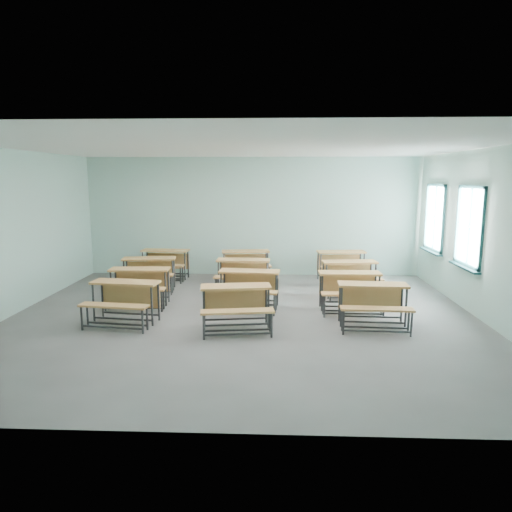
# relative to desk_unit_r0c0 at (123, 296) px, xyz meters

# --- Properties ---
(room) EXTENTS (9.04, 8.04, 3.24)m
(room) POSITION_rel_desk_unit_r0c0_xyz_m (2.23, 0.45, 1.08)
(room) COLOR slate
(room) RESTS_ON ground
(desk_unit_r0c0) EXTENTS (1.33, 0.97, 0.77)m
(desk_unit_r0c0) POSITION_rel_desk_unit_r0c0_xyz_m (0.00, 0.00, 0.00)
(desk_unit_r0c0) COLOR #BD8244
(desk_unit_r0c0) RESTS_ON ground
(desk_unit_r0c1) EXTENTS (1.34, 0.99, 0.77)m
(desk_unit_r0c1) POSITION_rel_desk_unit_r0c0_xyz_m (2.09, -0.25, 0.00)
(desk_unit_r0c1) COLOR #BD8244
(desk_unit_r0c1) RESTS_ON ground
(desk_unit_r0c2) EXTENTS (1.27, 0.88, 0.77)m
(desk_unit_r0c2) POSITION_rel_desk_unit_r0c0_xyz_m (4.53, -0.00, 0.00)
(desk_unit_r0c2) COLOR #BD8244
(desk_unit_r0c2) RESTS_ON ground
(desk_unit_r1c0) EXTENTS (1.27, 0.88, 0.77)m
(desk_unit_r1c0) POSITION_rel_desk_unit_r0c0_xyz_m (-0.07, 1.20, 0.00)
(desk_unit_r1c0) COLOR #BD8244
(desk_unit_r1c0) RESTS_ON ground
(desk_unit_r1c1) EXTENTS (1.30, 0.93, 0.77)m
(desk_unit_r1c1) POSITION_rel_desk_unit_r0c0_xyz_m (2.24, 1.09, 0.00)
(desk_unit_r1c1) COLOR #BD8244
(desk_unit_r1c1) RESTS_ON ground
(desk_unit_r1c2) EXTENTS (1.24, 0.84, 0.77)m
(desk_unit_r1c2) POSITION_rel_desk_unit_r0c0_xyz_m (4.28, 1.00, 0.00)
(desk_unit_r1c2) COLOR #BD8244
(desk_unit_r1c2) RESTS_ON ground
(desk_unit_r2c0) EXTENTS (1.32, 0.97, 0.77)m
(desk_unit_r2c0) POSITION_rel_desk_unit_r0c0_xyz_m (-0.22, 2.49, 0.00)
(desk_unit_r2c0) COLOR #BD8244
(desk_unit_r2c0) RESTS_ON ground
(desk_unit_r2c1) EXTENTS (1.26, 0.87, 0.77)m
(desk_unit_r2c1) POSITION_rel_desk_unit_r0c0_xyz_m (2.03, 2.37, 0.00)
(desk_unit_r2c1) COLOR #BD8244
(desk_unit_r2c1) RESTS_ON ground
(desk_unit_r2c2) EXTENTS (1.32, 0.96, 0.77)m
(desk_unit_r2c2) POSITION_rel_desk_unit_r0c0_xyz_m (4.49, 2.24, 0.00)
(desk_unit_r2c2) COLOR #BD8244
(desk_unit_r2c2) RESTS_ON ground
(desk_unit_r3c0) EXTENTS (1.29, 0.92, 0.77)m
(desk_unit_r3c0) POSITION_rel_desk_unit_r0c0_xyz_m (-0.14, 3.71, 0.00)
(desk_unit_r3c0) COLOR #BD8244
(desk_unit_r3c0) RESTS_ON ground
(desk_unit_r3c1) EXTENTS (1.33, 0.99, 0.77)m
(desk_unit_r3c1) POSITION_rel_desk_unit_r0c0_xyz_m (2.01, 3.67, 0.00)
(desk_unit_r3c1) COLOR #BD8244
(desk_unit_r3c1) RESTS_ON ground
(desk_unit_r3c2) EXTENTS (1.32, 0.97, 0.77)m
(desk_unit_r3c2) POSITION_rel_desk_unit_r0c0_xyz_m (4.50, 3.68, 0.00)
(desk_unit_r3c2) COLOR #BD8244
(desk_unit_r3c2) RESTS_ON ground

